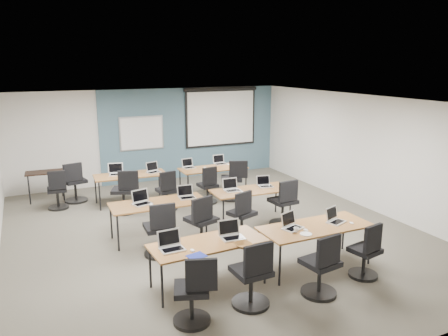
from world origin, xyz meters
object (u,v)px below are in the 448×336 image
training_table_back_left (130,176)px  task_chair_5 (202,226)px  training_table_back_right (213,169)px  training_table_mid_left (158,205)px  task_chair_2 (322,270)px  projector_screen (221,114)px  laptop_3 (335,218)px  laptop_6 (232,188)px  task_chair_10 (208,188)px  training_table_front_right (315,228)px  task_chair_1 (253,279)px  laptop_9 (153,170)px  spare_chair_a (75,186)px  laptop_4 (141,201)px  spare_chair_b (57,193)px  task_chair_3 (366,255)px  laptop_0 (171,245)px  laptop_8 (116,172)px  utility_table (45,175)px  laptop_10 (188,166)px  laptop_11 (220,162)px  task_chair_0 (194,296)px  task_chair_8 (125,195)px  laptop_7 (265,184)px  task_chair_7 (284,206)px  training_table_mid_right (252,192)px  task_chair_9 (167,194)px  task_chair_6 (242,218)px  whiteboard (142,133)px  laptop_5 (187,195)px  task_chair_4 (160,234)px  laptop_1 (231,234)px  task_chair_11 (233,183)px  training_table_front_left (208,245)px

training_table_back_left → task_chair_5: (0.58, -3.28, -0.25)m
training_table_back_right → training_table_mid_left: bearing=-132.9°
task_chair_2 → projector_screen: bearing=68.6°
laptop_3 → laptop_6: 2.60m
task_chair_10 → training_table_front_right: bearing=-91.7°
task_chair_1 → task_chair_2: bearing=-11.4°
laptop_9 → spare_chair_a: 1.99m
laptop_4 → spare_chair_b: 2.99m
task_chair_3 → laptop_0: bearing=153.7°
training_table_back_right → laptop_8: size_ratio=4.86×
training_table_back_left → utility_table: (-1.92, 1.10, -0.03)m
task_chair_2 → utility_table: task_chair_2 is taller
laptop_0 → task_chair_2: (2.01, -1.01, -0.37)m
laptop_10 → spare_chair_b: size_ratio=0.32×
laptop_11 → laptop_10: bearing=-176.8°
task_chair_0 → task_chair_8: task_chair_8 is taller
projector_screen → training_table_back_left: projector_screen is taller
projector_screen → training_table_back_right: (-1.13, -1.99, -1.20)m
training_table_back_left → laptop_7: (2.49, -2.33, 0.11)m
projector_screen → laptop_10: size_ratio=7.66×
training_table_front_right → task_chair_7: bearing=73.1°
task_chair_8 → task_chair_0: bearing=-70.4°
task_chair_0 → training_table_back_right: bearing=83.6°
training_table_mid_right → training_table_back_right: same height
laptop_3 → laptop_6: (-0.80, 2.47, 0.00)m
training_table_front_right → laptop_11: (0.43, 4.92, 0.10)m
task_chair_7 → laptop_9: size_ratio=3.14×
task_chair_2 → task_chair_9: bearing=92.2°
task_chair_6 → laptop_8: size_ratio=2.75×
whiteboard → laptop_8: whiteboard is taller
spare_chair_b → laptop_7: bearing=-28.9°
laptop_3 → spare_chair_b: size_ratio=0.33×
laptop_11 → training_table_back_right: bearing=-136.3°
task_chair_0 → task_chair_8: 4.85m
laptop_5 → utility_table: size_ratio=0.36×
laptop_5 → spare_chair_b: size_ratio=0.34×
task_chair_4 → task_chair_6: bearing=8.2°
training_table_mid_left → laptop_1: (0.54, -2.20, 0.11)m
training_table_back_left → laptop_1: bearing=-80.7°
task_chair_6 → spare_chair_a: bearing=106.5°
task_chair_6 → laptop_5: bearing=118.7°
training_table_mid_right → spare_chair_b: bearing=147.2°
laptop_1 → task_chair_11: 4.26m
training_table_front_left → training_table_front_right: (1.93, -0.13, 0.00)m
spare_chair_b → training_table_mid_left: bearing=-55.0°
training_table_mid_left → task_chair_9: size_ratio=1.94×
training_table_front_left → task_chair_2: 1.75m
laptop_6 → laptop_10: (-0.12, 2.37, -0.00)m
task_chair_8 → task_chair_2: bearing=-48.4°
task_chair_1 → spare_chair_a: size_ratio=1.00×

